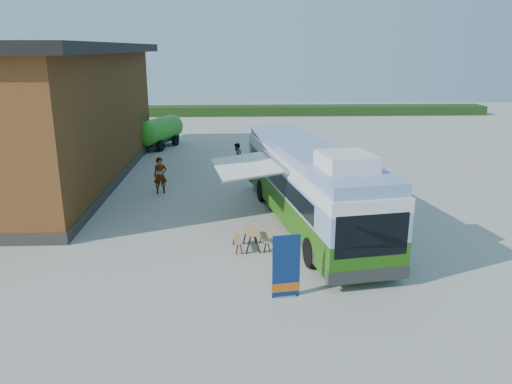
{
  "coord_description": "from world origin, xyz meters",
  "views": [
    {
      "loc": [
        -0.01,
        -18.04,
        7.26
      ],
      "look_at": [
        0.83,
        2.14,
        1.4
      ],
      "focal_mm": 35.0,
      "sensor_mm": 36.0,
      "label": 1
    }
  ],
  "objects_px": {
    "banner": "(286,272)",
    "slurry_tanker": "(159,131)",
    "bus": "(309,183)",
    "picnic_table": "(251,235)",
    "person_a": "(160,176)",
    "person_b": "(237,157)"
  },
  "relations": [
    {
      "from": "person_b",
      "to": "slurry_tanker",
      "type": "xyz_separation_m",
      "value": [
        -5.77,
        7.43,
        0.45
      ]
    },
    {
      "from": "person_b",
      "to": "slurry_tanker",
      "type": "distance_m",
      "value": 9.41
    },
    {
      "from": "banner",
      "to": "slurry_tanker",
      "type": "height_order",
      "value": "slurry_tanker"
    },
    {
      "from": "picnic_table",
      "to": "person_b",
      "type": "relative_size",
      "value": 0.82
    },
    {
      "from": "banner",
      "to": "person_b",
      "type": "height_order",
      "value": "banner"
    },
    {
      "from": "person_b",
      "to": "slurry_tanker",
      "type": "relative_size",
      "value": 0.29
    },
    {
      "from": "slurry_tanker",
      "to": "person_a",
      "type": "bearing_deg",
      "value": -61.24
    },
    {
      "from": "bus",
      "to": "banner",
      "type": "height_order",
      "value": "bus"
    },
    {
      "from": "bus",
      "to": "banner",
      "type": "xyz_separation_m",
      "value": [
        -1.59,
        -6.38,
        -1.04
      ]
    },
    {
      "from": "banner",
      "to": "picnic_table",
      "type": "relative_size",
      "value": 1.44
    },
    {
      "from": "picnic_table",
      "to": "person_a",
      "type": "relative_size",
      "value": 0.74
    },
    {
      "from": "bus",
      "to": "slurry_tanker",
      "type": "height_order",
      "value": "bus"
    },
    {
      "from": "bus",
      "to": "picnic_table",
      "type": "xyz_separation_m",
      "value": [
        -2.51,
        -2.56,
        -1.32
      ]
    },
    {
      "from": "bus",
      "to": "person_a",
      "type": "relative_size",
      "value": 6.89
    },
    {
      "from": "picnic_table",
      "to": "person_a",
      "type": "distance_m",
      "value": 8.85
    },
    {
      "from": "person_a",
      "to": "bus",
      "type": "bearing_deg",
      "value": -50.43
    },
    {
      "from": "banner",
      "to": "slurry_tanker",
      "type": "relative_size",
      "value": 0.35
    },
    {
      "from": "bus",
      "to": "slurry_tanker",
      "type": "distance_m",
      "value": 19.46
    },
    {
      "from": "bus",
      "to": "slurry_tanker",
      "type": "bearing_deg",
      "value": 107.42
    },
    {
      "from": "bus",
      "to": "person_a",
      "type": "height_order",
      "value": "bus"
    },
    {
      "from": "banner",
      "to": "slurry_tanker",
      "type": "xyz_separation_m",
      "value": [
        -7.15,
        23.75,
        0.48
      ]
    },
    {
      "from": "person_a",
      "to": "person_b",
      "type": "relative_size",
      "value": 1.11
    }
  ]
}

